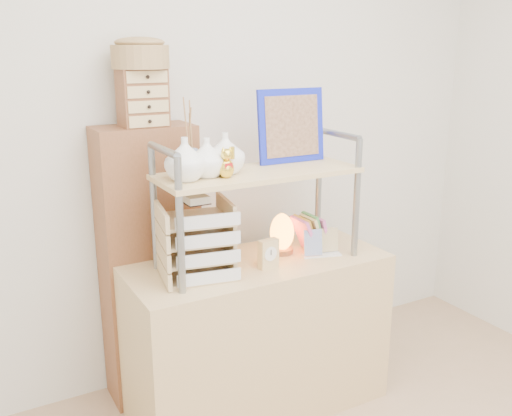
{
  "coord_description": "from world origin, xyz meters",
  "views": [
    {
      "loc": [
        -1.19,
        -0.92,
        1.69
      ],
      "look_at": [
        -0.01,
        1.2,
        1.0
      ],
      "focal_mm": 40.0,
      "sensor_mm": 36.0,
      "label": 1
    }
  ],
  "objects_px": {
    "desk": "(258,335)",
    "cabinet": "(150,266)",
    "letter_tray": "(197,244)",
    "salt_lamp": "(282,233)"
  },
  "relations": [
    {
      "from": "desk",
      "to": "cabinet",
      "type": "distance_m",
      "value": 0.62
    },
    {
      "from": "cabinet",
      "to": "letter_tray",
      "type": "bearing_deg",
      "value": -77.63
    },
    {
      "from": "desk",
      "to": "salt_lamp",
      "type": "height_order",
      "value": "salt_lamp"
    },
    {
      "from": "desk",
      "to": "letter_tray",
      "type": "height_order",
      "value": "letter_tray"
    },
    {
      "from": "cabinet",
      "to": "salt_lamp",
      "type": "bearing_deg",
      "value": -30.79
    },
    {
      "from": "cabinet",
      "to": "desk",
      "type": "bearing_deg",
      "value": -43.22
    },
    {
      "from": "letter_tray",
      "to": "desk",
      "type": "bearing_deg",
      "value": 3.65
    },
    {
      "from": "letter_tray",
      "to": "cabinet",
      "type": "bearing_deg",
      "value": 102.11
    },
    {
      "from": "desk",
      "to": "cabinet",
      "type": "relative_size",
      "value": 0.89
    },
    {
      "from": "cabinet",
      "to": "salt_lamp",
      "type": "height_order",
      "value": "cabinet"
    }
  ]
}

